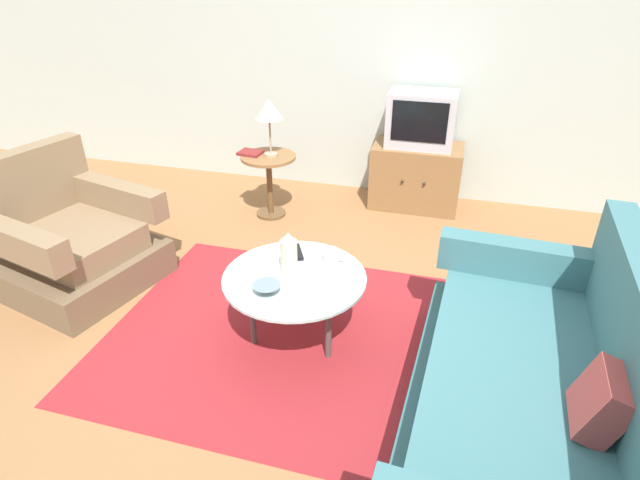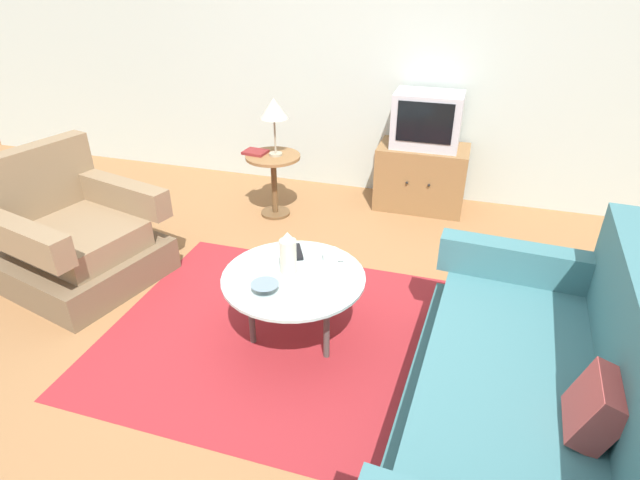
# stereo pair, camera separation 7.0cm
# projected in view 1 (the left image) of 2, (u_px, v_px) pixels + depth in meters

# --- Properties ---
(ground_plane) EXTENTS (16.00, 16.00, 0.00)m
(ground_plane) POSITION_uv_depth(u_px,v_px,m) (274.00, 336.00, 3.09)
(ground_plane) COLOR olive
(back_wall) EXTENTS (9.00, 0.12, 2.70)m
(back_wall) POSITION_uv_depth(u_px,v_px,m) (362.00, 43.00, 4.48)
(back_wall) COLOR #B2BCB2
(back_wall) RESTS_ON ground
(area_rug) EXTENTS (2.25, 1.77, 0.00)m
(area_rug) POSITION_uv_depth(u_px,v_px,m) (296.00, 337.00, 3.08)
(area_rug) COLOR maroon
(area_rug) RESTS_ON ground
(armchair) EXTENTS (1.10, 1.09, 0.90)m
(armchair) POSITION_uv_depth(u_px,v_px,m) (70.00, 243.00, 3.48)
(armchair) COLOR brown
(armchair) RESTS_ON ground
(couch) EXTENTS (1.05, 1.88, 0.92)m
(couch) POSITION_uv_depth(u_px,v_px,m) (531.00, 402.00, 2.25)
(couch) COLOR #325C60
(couch) RESTS_ON ground
(coffee_table) EXTENTS (0.82, 0.82, 0.44)m
(coffee_table) POSITION_uv_depth(u_px,v_px,m) (295.00, 281.00, 2.88)
(coffee_table) COLOR #B2C6C1
(coffee_table) RESTS_ON ground
(side_table) EXTENTS (0.46, 0.46, 0.55)m
(side_table) POSITION_uv_depth(u_px,v_px,m) (269.00, 173.00, 4.35)
(side_table) COLOR olive
(side_table) RESTS_ON ground
(tv_stand) EXTENTS (0.78, 0.48, 0.57)m
(tv_stand) POSITION_uv_depth(u_px,v_px,m) (416.00, 176.00, 4.58)
(tv_stand) COLOR olive
(tv_stand) RESTS_ON ground
(television) EXTENTS (0.57, 0.39, 0.46)m
(television) POSITION_uv_depth(u_px,v_px,m) (421.00, 119.00, 4.34)
(television) COLOR #B7B7BC
(television) RESTS_ON tv_stand
(table_lamp) EXTENTS (0.23, 0.23, 0.48)m
(table_lamp) POSITION_uv_depth(u_px,v_px,m) (269.00, 110.00, 4.09)
(table_lamp) COLOR #9E937A
(table_lamp) RESTS_ON side_table
(vase) EXTENTS (0.10, 0.10, 0.26)m
(vase) POSITION_uv_depth(u_px,v_px,m) (289.00, 253.00, 2.84)
(vase) COLOR beige
(vase) RESTS_ON coffee_table
(mug) EXTENTS (0.13, 0.09, 0.08)m
(mug) POSITION_uv_depth(u_px,v_px,m) (332.00, 255.00, 2.99)
(mug) COLOR white
(mug) RESTS_ON coffee_table
(bowl) EXTENTS (0.15, 0.15, 0.05)m
(bowl) POSITION_uv_depth(u_px,v_px,m) (267.00, 289.00, 2.71)
(bowl) COLOR slate
(bowl) RESTS_ON coffee_table
(tv_remote_dark) EXTENTS (0.12, 0.18, 0.02)m
(tv_remote_dark) POSITION_uv_depth(u_px,v_px,m) (298.00, 252.00, 3.08)
(tv_remote_dark) COLOR black
(tv_remote_dark) RESTS_ON coffee_table
(book) EXTENTS (0.21, 0.17, 0.02)m
(book) POSITION_uv_depth(u_px,v_px,m) (250.00, 153.00, 4.30)
(book) COLOR maroon
(book) RESTS_ON side_table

